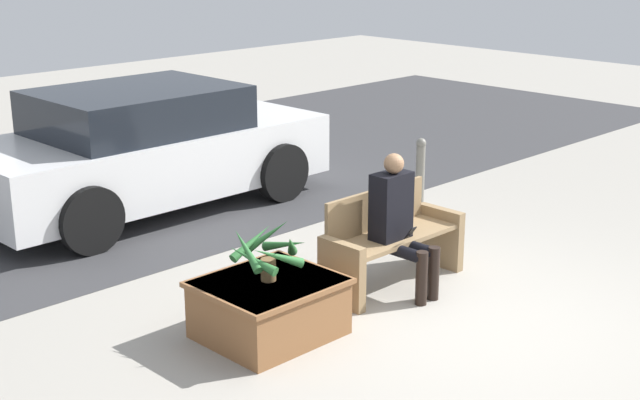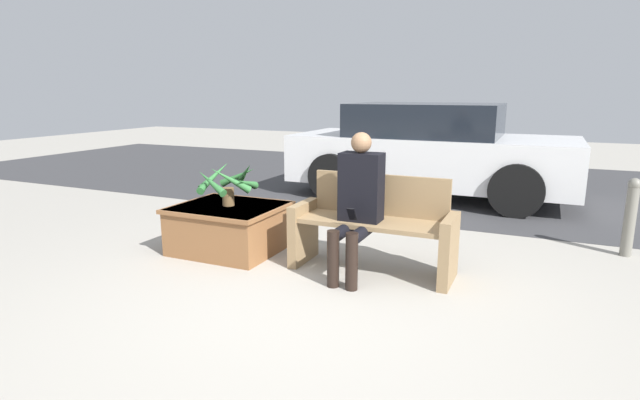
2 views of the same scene
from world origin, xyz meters
name	(u,v)px [view 1 (image 1 of 2)]	position (x,y,z in m)	size (l,w,h in m)	color
ground_plane	(455,322)	(0.00, 0.00, 0.00)	(30.00, 30.00, 0.00)	#9E998E
road_surface	(95,188)	(0.00, 5.68, 0.00)	(20.00, 6.00, 0.01)	#38383A
bench	(390,241)	(0.26, 0.96, 0.41)	(1.47, 0.50, 0.87)	#8C704C
person_seated	(399,218)	(0.16, 0.78, 0.69)	(0.37, 0.60, 1.27)	black
planter_box	(269,306)	(-1.27, 0.90, 0.26)	(1.06, 0.93, 0.48)	brown
potted_plant	(267,250)	(-1.27, 0.91, 0.73)	(0.60, 0.60, 0.46)	brown
parked_car	(145,149)	(0.00, 4.50, 0.72)	(4.20, 1.98, 1.43)	silver
bollard_post	(420,169)	(2.45, 2.39, 0.41)	(0.12, 0.12, 0.79)	slate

